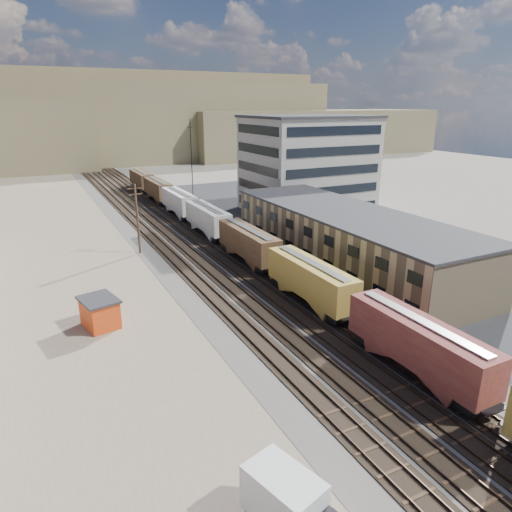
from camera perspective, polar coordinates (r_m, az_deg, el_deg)
name	(u,v)px	position (r m, az deg, el deg)	size (l,w,h in m)	color
ground	(388,394)	(36.64, 16.13, -16.25)	(300.00, 300.00, 0.00)	#6B6356
ballast_bed	(180,233)	(77.30, -9.49, 2.90)	(18.00, 200.00, 0.06)	#4C4742
dirt_yard	(55,270)	(64.66, -23.80, -1.58)	(24.00, 180.00, 0.03)	#7D6755
asphalt_lot	(341,239)	(74.15, 10.63, 2.16)	(26.00, 120.00, 0.04)	#232326
rail_tracks	(177,233)	(77.12, -9.88, 2.91)	(11.40, 200.00, 0.24)	black
freight_train	(226,229)	(67.95, -3.75, 3.38)	(3.00, 119.74, 4.46)	black
warehouse	(346,238)	(61.42, 11.19, 2.25)	(12.40, 40.40, 7.25)	tan
office_tower	(307,164)	(91.70, 6.40, 11.35)	(22.60, 18.60, 18.45)	#9E998E
utility_pole_north	(137,217)	(66.44, -14.62, 4.69)	(2.20, 0.32, 10.00)	#382619
radio_mast	(192,168)	(86.66, -8.01, 10.79)	(1.20, 0.16, 18.00)	black
hills_north	(82,122)	(190.62, -20.92, 15.40)	(265.00, 80.00, 32.00)	brown
box_truck	(295,511)	(25.45, 4.88, -29.14)	(3.84, 6.49, 3.26)	silver
maintenance_shed	(100,312)	(46.48, -18.94, -6.65)	(3.88, 4.57, 2.92)	#D14113
parked_car_red	(469,300)	(53.31, 25.08, -4.98)	(1.90, 4.73, 1.61)	#B12C10
parked_car_white	(475,301)	(53.48, 25.68, -5.08)	(1.56, 4.48, 1.47)	silver
parked_car_blue	(297,220)	(81.48, 5.09, 4.49)	(2.83, 6.15, 1.71)	navy
parked_car_far	(360,217)	(86.04, 12.85, 4.73)	(1.63, 4.05, 1.38)	white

